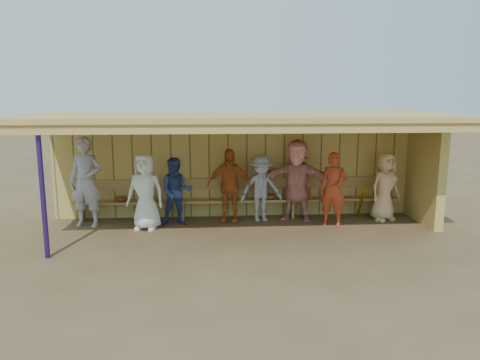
# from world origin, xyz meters

# --- Properties ---
(ground) EXTENTS (90.00, 90.00, 0.00)m
(ground) POSITION_xyz_m (0.00, 0.00, 0.00)
(ground) COLOR brown
(ground) RESTS_ON ground
(player_a) EXTENTS (0.80, 0.60, 2.00)m
(player_a) POSITION_xyz_m (-3.38, 0.63, 1.00)
(player_a) COLOR #9D9CA5
(player_a) RESTS_ON ground
(player_b) EXTENTS (0.92, 0.71, 1.66)m
(player_b) POSITION_xyz_m (-2.04, 0.28, 0.83)
(player_b) COLOR white
(player_b) RESTS_ON ground
(player_c) EXTENTS (0.78, 0.63, 1.53)m
(player_c) POSITION_xyz_m (-1.40, 0.57, 0.76)
(player_c) COLOR navy
(player_c) RESTS_ON ground
(player_d) EXTENTS (1.04, 0.57, 1.69)m
(player_d) POSITION_xyz_m (-0.23, 0.79, 0.85)
(player_d) COLOR #BD551E
(player_d) RESTS_ON ground
(player_e) EXTENTS (1.06, 0.72, 1.52)m
(player_e) POSITION_xyz_m (0.52, 0.81, 0.76)
(player_e) COLOR #92939A
(player_e) RESTS_ON ground
(player_f) EXTENTS (1.84, 1.09, 1.89)m
(player_f) POSITION_xyz_m (1.35, 0.81, 0.94)
(player_f) COLOR #E48E80
(player_f) RESTS_ON ground
(player_g) EXTENTS (0.71, 0.61, 1.65)m
(player_g) POSITION_xyz_m (2.07, 0.29, 0.83)
(player_g) COLOR #B13A1C
(player_g) RESTS_ON ground
(player_h) EXTENTS (0.90, 0.76, 1.57)m
(player_h) POSITION_xyz_m (3.38, 0.67, 0.79)
(player_h) COLOR #E0B17E
(player_h) RESTS_ON ground
(dugout_structure) EXTENTS (8.80, 3.20, 2.50)m
(dugout_structure) POSITION_xyz_m (0.39, 0.69, 1.69)
(dugout_structure) COLOR tan
(dugout_structure) RESTS_ON ground
(bench) EXTENTS (7.60, 0.34, 0.93)m
(bench) POSITION_xyz_m (0.00, 1.12, 0.53)
(bench) COLOR #B1864B
(bench) RESTS_ON ground
(dugout_equipment) EXTENTS (6.36, 0.62, 0.80)m
(dugout_equipment) POSITION_xyz_m (-0.56, 0.99, 0.49)
(dugout_equipment) COLOR gold
(dugout_equipment) RESTS_ON ground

